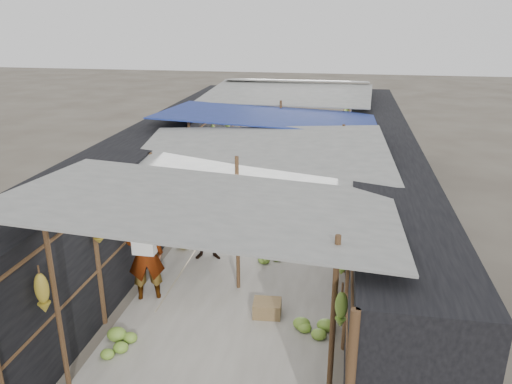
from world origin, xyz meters
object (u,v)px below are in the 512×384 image
Objects in this scene: vendor_elderly at (145,255)px; shopper_blue at (210,229)px; black_basin at (315,193)px; crate_near at (282,227)px; vendor_seated at (325,163)px.

vendor_elderly reaches higher than shopper_blue.
shopper_blue is (-1.93, -4.29, 0.61)m from black_basin.
shopper_blue is (0.73, 1.70, -0.18)m from vendor_elderly.
black_basin is at bearing 56.69° from shopper_blue.
crate_near is 0.33× the size of shopper_blue.
crate_near is 0.26× the size of vendor_elderly.
crate_near is at bearing -143.28° from vendor_elderly.
shopper_blue is (-1.29, -1.64, 0.56)m from crate_near.
vendor_seated is (0.17, 1.79, 0.37)m from black_basin.
crate_near is 4.53m from vendor_seated.
vendor_elderly is at bearing -114.02° from black_basin.
black_basin is 6.60m from vendor_elderly.
crate_near is 0.73× the size of black_basin.
vendor_elderly is at bearing -104.70° from crate_near.
black_basin is (0.64, 2.65, -0.04)m from crate_near.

